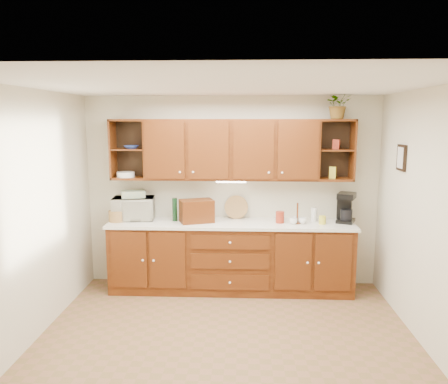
# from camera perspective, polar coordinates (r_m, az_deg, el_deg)

# --- Properties ---
(floor) EXTENTS (4.00, 4.00, 0.00)m
(floor) POSITION_cam_1_polar(r_m,az_deg,el_deg) (4.78, 0.30, -19.08)
(floor) COLOR brown
(floor) RESTS_ON ground
(ceiling) EXTENTS (4.00, 4.00, 0.00)m
(ceiling) POSITION_cam_1_polar(r_m,az_deg,el_deg) (4.21, 0.34, 13.76)
(ceiling) COLOR white
(ceiling) RESTS_ON back_wall
(back_wall) EXTENTS (4.00, 0.00, 4.00)m
(back_wall) POSITION_cam_1_polar(r_m,az_deg,el_deg) (6.03, 0.99, 0.05)
(back_wall) COLOR beige
(back_wall) RESTS_ON floor
(left_wall) EXTENTS (0.00, 3.50, 3.50)m
(left_wall) POSITION_cam_1_polar(r_m,az_deg,el_deg) (4.82, -24.19, -3.15)
(left_wall) COLOR beige
(left_wall) RESTS_ON floor
(right_wall) EXTENTS (0.00, 3.50, 3.50)m
(right_wall) POSITION_cam_1_polar(r_m,az_deg,el_deg) (4.68, 25.63, -3.61)
(right_wall) COLOR beige
(right_wall) RESTS_ON floor
(base_cabinets) EXTENTS (3.20, 0.60, 0.90)m
(base_cabinets) POSITION_cam_1_polar(r_m,az_deg,el_deg) (5.94, 0.88, -8.54)
(base_cabinets) COLOR #391506
(base_cabinets) RESTS_ON floor
(countertop) EXTENTS (3.24, 0.64, 0.04)m
(countertop) POSITION_cam_1_polar(r_m,az_deg,el_deg) (5.80, 0.89, -4.15)
(countertop) COLOR white
(countertop) RESTS_ON base_cabinets
(upper_cabinets) EXTENTS (3.20, 0.33, 0.80)m
(upper_cabinets) POSITION_cam_1_polar(r_m,az_deg,el_deg) (5.80, 1.05, 5.58)
(upper_cabinets) COLOR #391506
(upper_cabinets) RESTS_ON back_wall
(undercabinet_light) EXTENTS (0.40, 0.05, 0.02)m
(undercabinet_light) POSITION_cam_1_polar(r_m,az_deg,el_deg) (5.79, 0.93, 1.37)
(undercabinet_light) COLOR white
(undercabinet_light) RESTS_ON upper_cabinets
(framed_picture) EXTENTS (0.03, 0.24, 0.30)m
(framed_picture) POSITION_cam_1_polar(r_m,az_deg,el_deg) (5.43, 22.18, 4.17)
(framed_picture) COLOR black
(framed_picture) RESTS_ON right_wall
(wicker_basket) EXTENTS (0.22, 0.22, 0.14)m
(wicker_basket) POSITION_cam_1_polar(r_m,az_deg,el_deg) (6.00, -13.79, -3.06)
(wicker_basket) COLOR #9E7842
(wicker_basket) RESTS_ON countertop
(microwave) EXTENTS (0.59, 0.43, 0.30)m
(microwave) POSITION_cam_1_polar(r_m,az_deg,el_deg) (6.06, -11.72, -2.10)
(microwave) COLOR beige
(microwave) RESTS_ON countertop
(towel_stack) EXTENTS (0.36, 0.31, 0.09)m
(towel_stack) POSITION_cam_1_polar(r_m,az_deg,el_deg) (6.02, -11.79, -0.25)
(towel_stack) COLOR #D6C265
(towel_stack) RESTS_ON microwave
(wine_bottle) EXTENTS (0.08, 0.08, 0.31)m
(wine_bottle) POSITION_cam_1_polar(r_m,az_deg,el_deg) (5.87, -6.45, -2.29)
(wine_bottle) COLOR black
(wine_bottle) RESTS_ON countertop
(woven_tray) EXTENTS (0.32, 0.09, 0.32)m
(woven_tray) POSITION_cam_1_polar(r_m,az_deg,el_deg) (6.01, 1.61, -3.39)
(woven_tray) COLOR #9E7842
(woven_tray) RESTS_ON countertop
(bread_box) EXTENTS (0.49, 0.40, 0.30)m
(bread_box) POSITION_cam_1_polar(r_m,az_deg,el_deg) (5.78, -3.59, -2.50)
(bread_box) COLOR #391506
(bread_box) RESTS_ON countertop
(mug_tree) EXTENTS (0.25, 0.25, 0.27)m
(mug_tree) POSITION_cam_1_polar(r_m,az_deg,el_deg) (5.80, 9.54, -3.65)
(mug_tree) COLOR #391506
(mug_tree) RESTS_ON countertop
(canister_red) EXTENTS (0.12, 0.12, 0.15)m
(canister_red) POSITION_cam_1_polar(r_m,az_deg,el_deg) (5.79, 7.31, -3.28)
(canister_red) COLOR maroon
(canister_red) RESTS_ON countertop
(canister_white) EXTENTS (0.10, 0.10, 0.18)m
(canister_white) POSITION_cam_1_polar(r_m,az_deg,el_deg) (5.96, 11.67, -2.91)
(canister_white) COLOR white
(canister_white) RESTS_ON countertop
(canister_yellow) EXTENTS (0.10, 0.10, 0.11)m
(canister_yellow) POSITION_cam_1_polar(r_m,az_deg,el_deg) (5.82, 12.72, -3.59)
(canister_yellow) COLOR gold
(canister_yellow) RESTS_ON countertop
(coffee_maker) EXTENTS (0.30, 0.34, 0.39)m
(coffee_maker) POSITION_cam_1_polar(r_m,az_deg,el_deg) (5.99, 15.61, -2.02)
(coffee_maker) COLOR black
(coffee_maker) RESTS_ON countertop
(bowl_stack) EXTENTS (0.22, 0.22, 0.04)m
(bowl_stack) POSITION_cam_1_polar(r_m,az_deg,el_deg) (5.95, -11.99, 5.76)
(bowl_stack) COLOR #284094
(bowl_stack) RESTS_ON upper_cabinets
(plate_stack) EXTENTS (0.28, 0.28, 0.07)m
(plate_stack) POSITION_cam_1_polar(r_m,az_deg,el_deg) (6.01, -12.73, 2.25)
(plate_stack) COLOR white
(plate_stack) RESTS_ON upper_cabinets
(pantry_box_yellow) EXTENTS (0.10, 0.09, 0.15)m
(pantry_box_yellow) POSITION_cam_1_polar(r_m,az_deg,el_deg) (5.92, 14.01, 2.48)
(pantry_box_yellow) COLOR gold
(pantry_box_yellow) RESTS_ON upper_cabinets
(pantry_box_red) EXTENTS (0.11, 0.10, 0.13)m
(pantry_box_red) POSITION_cam_1_polar(r_m,az_deg,el_deg) (5.91, 14.45, 6.05)
(pantry_box_red) COLOR maroon
(pantry_box_red) RESTS_ON upper_cabinets
(potted_plant) EXTENTS (0.42, 0.40, 0.38)m
(potted_plant) POSITION_cam_1_polar(r_m,az_deg,el_deg) (5.85, 14.70, 11.05)
(potted_plant) COLOR #999999
(potted_plant) RESTS_ON upper_cabinets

